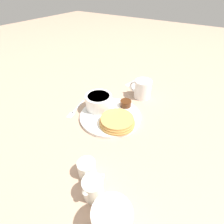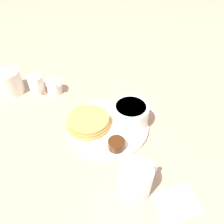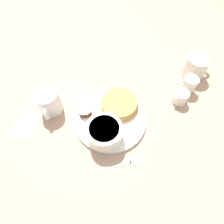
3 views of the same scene
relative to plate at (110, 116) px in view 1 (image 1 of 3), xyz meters
The scene contains 12 objects.
ground_plane 0.01m from the plate, ahead, with size 4.00×4.00×0.00m, color tan.
plate is the anchor object (origin of this frame).
pancake_stack 0.06m from the plate, 149.24° to the left, with size 0.14×0.14×0.03m.
bowl 0.08m from the plate, 12.76° to the right, with size 0.11×0.11×0.06m.
syrup_cup 0.09m from the plate, 102.76° to the right, with size 0.05×0.05×0.03m.
butter_ramekin 0.09m from the plate, 21.76° to the right, with size 0.04×0.04×0.04m.
coffee_mug 0.22m from the plate, 100.11° to the right, with size 0.11×0.08×0.08m.
creamer_pitcher_near 0.27m from the plate, 109.32° to the left, with size 0.05×0.06×0.05m.
creamer_pitcher_far 0.32m from the plate, 116.10° to the left, with size 0.05×0.08×0.06m.
fork 0.16m from the plate, 18.20° to the left, with size 0.04×0.13×0.00m.
napkin 0.29m from the plate, 84.60° to the right, with size 0.11×0.09×0.00m.
second_mug 0.40m from the plate, 124.29° to the left, with size 0.09×0.11×0.08m.
Camera 1 is at (-0.31, 0.45, 0.45)m, focal length 28.00 mm.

